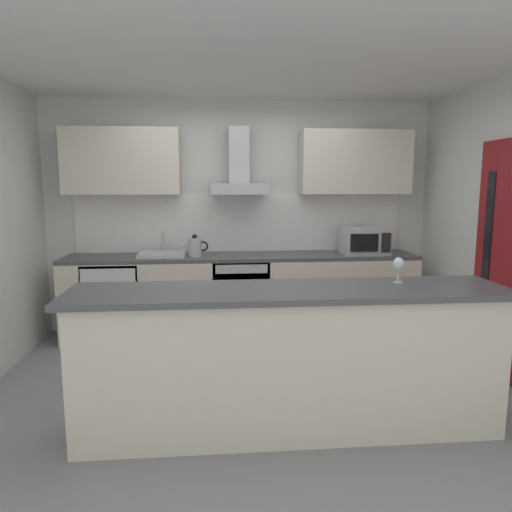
{
  "coord_description": "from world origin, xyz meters",
  "views": [
    {
      "loc": [
        -0.31,
        -3.72,
        1.68
      ],
      "look_at": [
        0.06,
        0.33,
        1.05
      ],
      "focal_mm": 33.11,
      "sensor_mm": 36.0,
      "label": 1
    }
  ],
  "objects": [
    {
      "name": "refrigerator",
      "position": [
        -1.38,
        1.36,
        0.43
      ],
      "size": [
        0.58,
        0.6,
        0.85
      ],
      "color": "white",
      "rests_on": "ground"
    },
    {
      "name": "kettle",
      "position": [
        -0.51,
        1.32,
        1.01
      ],
      "size": [
        0.29,
        0.15,
        0.24
      ],
      "color": "#B7BABC",
      "rests_on": "counter_back"
    },
    {
      "name": "backsplash_tile",
      "position": [
        0.0,
        1.69,
        1.23
      ],
      "size": [
        3.7,
        0.02,
        0.66
      ],
      "primitive_type": "cube",
      "color": "white"
    },
    {
      "name": "wall_back",
      "position": [
        0.0,
        1.76,
        1.3
      ],
      "size": [
        5.36,
        0.12,
        2.6
      ],
      "primitive_type": "cube",
      "color": "silver",
      "rests_on": "ground"
    },
    {
      "name": "ground",
      "position": [
        0.0,
        0.0,
        -0.01
      ],
      "size": [
        5.36,
        4.41,
        0.02
      ],
      "primitive_type": "cube",
      "color": "gray"
    },
    {
      "name": "counter_island",
      "position": [
        0.19,
        -0.73,
        0.5
      ],
      "size": [
        2.9,
        0.64,
        0.99
      ],
      "color": "beige",
      "rests_on": "ground"
    },
    {
      "name": "range_hood",
      "position": [
        -0.03,
        1.49,
        1.79
      ],
      "size": [
        0.62,
        0.45,
        0.72
      ],
      "color": "#B7BABC"
    },
    {
      "name": "side_door",
      "position": [
        2.16,
        0.04,
        1.03
      ],
      "size": [
        0.08,
        0.85,
        2.05
      ],
      "color": "maroon",
      "rests_on": "ground"
    },
    {
      "name": "microwave",
      "position": [
        1.35,
        1.33,
        1.05
      ],
      "size": [
        0.5,
        0.38,
        0.3
      ],
      "color": "#B7BABC",
      "rests_on": "counter_back"
    },
    {
      "name": "counter_back",
      "position": [
        0.0,
        1.38,
        0.45
      ],
      "size": [
        3.83,
        0.6,
        0.9
      ],
      "color": "beige",
      "rests_on": "ground"
    },
    {
      "name": "ceiling",
      "position": [
        0.0,
        0.0,
        2.61
      ],
      "size": [
        5.36,
        4.41,
        0.02
      ],
      "primitive_type": "cube",
      "color": "white"
    },
    {
      "name": "wine_glass",
      "position": [
        0.96,
        -0.61,
        1.12
      ],
      "size": [
        0.08,
        0.08,
        0.18
      ],
      "color": "silver",
      "rests_on": "counter_island"
    },
    {
      "name": "upper_cabinets",
      "position": [
        0.0,
        1.53,
        1.91
      ],
      "size": [
        3.78,
        0.32,
        0.7
      ],
      "color": "beige"
    },
    {
      "name": "sink",
      "position": [
        -0.86,
        1.37,
        0.93
      ],
      "size": [
        0.5,
        0.4,
        0.26
      ],
      "color": "silver",
      "rests_on": "counter_back"
    },
    {
      "name": "oven",
      "position": [
        -0.03,
        1.36,
        0.46
      ],
      "size": [
        0.6,
        0.62,
        0.8
      ],
      "color": "slate",
      "rests_on": "ground"
    }
  ]
}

